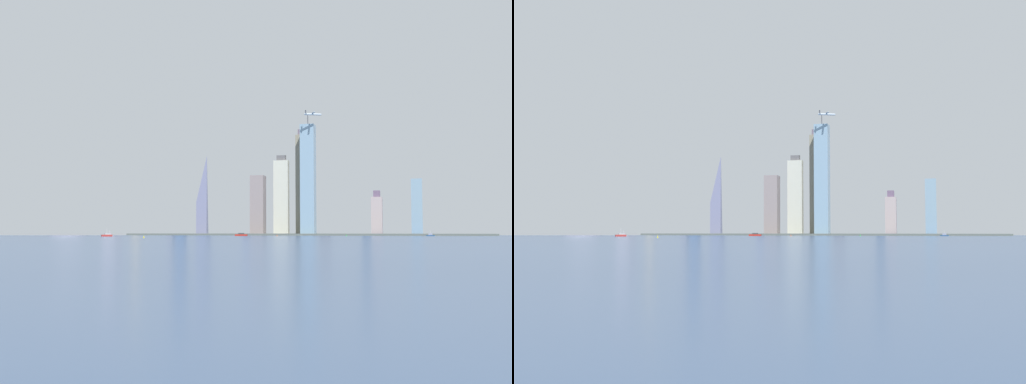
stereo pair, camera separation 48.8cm
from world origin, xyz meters
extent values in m
plane|color=#3C5376|center=(0.00, 0.00, 0.00)|extent=(6000.00, 6000.00, 0.00)
cube|color=#575F58|center=(0.00, 454.47, 1.53)|extent=(757.94, 64.44, 3.06)
cylinder|color=#C0AE8C|center=(-227.79, 477.35, 106.08)|extent=(16.06, 16.06, 212.17)
ellipsoid|color=#8BA2B9|center=(-227.79, 477.35, 212.17)|extent=(32.19, 32.19, 15.82)
torus|color=#C0AE8C|center=(-227.79, 477.35, 206.63)|extent=(30.53, 30.53, 3.16)
cone|color=silver|center=(-227.79, 477.35, 266.37)|extent=(8.03, 8.03, 92.59)
cylinder|color=slate|center=(-343.79, 437.94, 6.10)|extent=(70.97, 70.97, 12.20)
ellipsoid|color=silver|center=(-343.79, 437.94, 12.20)|extent=(67.42, 67.42, 54.30)
cube|color=#7A99AF|center=(263.97, 550.93, 47.95)|extent=(18.29, 22.05, 95.90)
cube|color=slate|center=(-90.62, 463.05, 71.95)|extent=(19.14, 21.46, 143.91)
cube|color=#4F4D59|center=(-90.62, 463.05, 148.88)|extent=(11.48, 12.88, 9.94)
cube|color=slate|center=(178.46, 561.91, 81.87)|extent=(15.10, 15.96, 163.75)
cube|color=#415D8D|center=(-136.35, 470.98, 82.19)|extent=(16.13, 14.01, 164.38)
cube|color=#605668|center=(-136.35, 470.98, 167.26)|extent=(9.68, 8.41, 5.76)
cube|color=#BDAEB6|center=(-274.78, 475.69, 64.60)|extent=(24.54, 26.55, 129.21)
cube|color=#535C5B|center=(-274.78, 475.69, 131.46)|extent=(14.72, 15.93, 4.50)
cube|color=gray|center=(78.19, 482.21, 84.29)|extent=(15.94, 22.80, 168.58)
cube|color=slate|center=(78.19, 482.21, 173.55)|extent=(9.56, 13.68, 9.94)
cube|color=#938C9B|center=(-170.05, 526.77, 44.21)|extent=(27.86, 25.03, 88.42)
cylinder|color=#4C4C51|center=(-170.05, 526.77, 97.26)|extent=(1.60, 1.60, 17.69)
cube|color=#A79698|center=(200.71, 502.66, 31.63)|extent=(17.66, 17.70, 63.26)
cube|color=#624F69|center=(200.71, 502.66, 68.64)|extent=(10.60, 10.62, 10.75)
cube|color=gray|center=(6.05, 467.33, 50.37)|extent=(23.08, 19.87, 100.75)
cube|color=slate|center=(105.49, 554.53, 40.92)|extent=(18.60, 13.86, 81.84)
cube|color=#7A9AB2|center=(96.10, 448.27, 89.96)|extent=(22.64, 21.25, 179.91)
cylinder|color=#4C4C51|center=(96.10, 448.27, 187.76)|extent=(1.60, 1.60, 15.70)
cube|color=#9397B7|center=(-28.66, 538.84, 59.65)|extent=(24.36, 24.74, 119.31)
cube|color=beige|center=(44.57, 476.43, 63.16)|extent=(25.04, 12.15, 126.33)
cube|color=#5D5A5B|center=(44.57, 476.43, 130.76)|extent=(15.02, 7.29, 8.87)
cube|color=#A72C2A|center=(-119.69, 194.79, 1.17)|extent=(12.73, 13.08, 2.35)
cube|color=#99A9AB|center=(-119.69, 194.79, 3.24)|extent=(6.50, 6.61, 1.78)
cylinder|color=silver|center=(-119.69, 194.79, 7.27)|extent=(0.24, 0.24, 6.29)
cube|color=navy|center=(284.01, 380.52, 0.60)|extent=(11.91, 6.98, 1.20)
cube|color=#9499B1|center=(284.01, 380.52, 2.50)|extent=(5.54, 4.03, 2.59)
cylinder|color=silver|center=(284.01, 380.52, 5.95)|extent=(0.24, 0.24, 4.31)
cube|color=#B42C1E|center=(-180.15, 304.96, 0.69)|extent=(9.41, 8.56, 1.39)
cube|color=#A1A2AD|center=(-180.15, 304.96, 2.76)|extent=(4.73, 4.50, 2.75)
cylinder|color=silver|center=(-180.15, 304.96, 6.22)|extent=(0.24, 0.24, 4.17)
cube|color=#A92117|center=(18.37, 335.76, 1.17)|extent=(18.29, 8.19, 2.34)
cube|color=#363B3C|center=(18.37, 335.76, 3.33)|extent=(8.22, 5.25, 1.99)
cone|color=yellow|center=(3.88, 57.31, 1.50)|extent=(1.31, 1.31, 2.99)
cone|color=#E54C19|center=(82.23, 296.89, 1.44)|extent=(1.08, 1.08, 2.89)
cone|color=green|center=(172.05, 333.50, 1.40)|extent=(1.33, 1.33, 2.80)
cylinder|color=#ABBCC9|center=(108.60, 423.82, 192.05)|extent=(25.36, 13.44, 3.03)
sphere|color=#ABBCC9|center=(120.67, 429.15, 192.05)|extent=(3.03, 3.03, 3.03)
cube|color=#ABBCC9|center=(108.60, 423.82, 193.41)|extent=(12.72, 24.32, 0.50)
cube|color=#ABBCC9|center=(98.46, 419.34, 192.50)|extent=(5.31, 8.89, 0.40)
cube|color=#2D333D|center=(98.46, 419.34, 196.06)|extent=(1.92, 1.22, 5.00)
camera|label=1|loc=(278.30, -477.81, 6.72)|focal=40.90mm
camera|label=2|loc=(278.77, -477.67, 6.72)|focal=40.90mm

